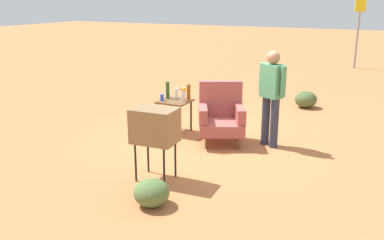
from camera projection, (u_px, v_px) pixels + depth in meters
ground_plane at (220, 142)px, 7.53m from camera, size 60.00×60.00×0.00m
armchair at (221, 115)px, 7.43m from camera, size 1.03×1.04×1.06m
side_table at (175, 105)px, 7.96m from camera, size 0.56×0.56×0.62m
tv_on_stand at (155, 126)px, 5.81m from camera, size 0.63×0.49×1.03m
person_standing at (271, 93)px, 7.11m from camera, size 0.52×0.35×1.64m
road_sign at (358, 30)px, 15.07m from camera, size 0.33×0.33×2.44m
bottle_wine_green at (168, 90)px, 8.06m from camera, size 0.07×0.07×0.32m
bottle_tall_amber at (189, 92)px, 7.93m from camera, size 0.07×0.07×0.30m
soda_can_blue at (162, 97)px, 7.90m from camera, size 0.07×0.07×0.12m
bottle_short_clear at (176, 93)px, 8.07m from camera, size 0.06×0.06×0.20m
flower_vase at (183, 93)px, 7.86m from camera, size 0.15×0.10×0.27m
shrub_mid at (152, 193)px, 5.20m from camera, size 0.44×0.44×0.34m
shrub_far at (306, 99)px, 9.87m from camera, size 0.50×0.50×0.39m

